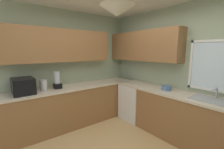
# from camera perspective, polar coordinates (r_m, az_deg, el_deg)

# --- Properties ---
(room_shell) EXTENTS (4.00, 3.59, 2.67)m
(room_shell) POSITION_cam_1_polar(r_m,az_deg,el_deg) (2.62, 4.68, 10.39)
(room_shell) COLOR #9EAD8E
(room_shell) RESTS_ON ground_plane
(counter_run_left) EXTENTS (0.65, 3.20, 0.90)m
(counter_run_left) POSITION_cam_1_polar(r_m,az_deg,el_deg) (3.66, -15.05, -11.23)
(counter_run_left) COLOR olive
(counter_run_left) RESTS_ON ground_plane
(counter_run_back) EXTENTS (3.09, 0.65, 0.90)m
(counter_run_back) POSITION_cam_1_polar(r_m,az_deg,el_deg) (3.28, 24.52, -14.19)
(counter_run_back) COLOR olive
(counter_run_back) RESTS_ON ground_plane
(dishwasher) EXTENTS (0.60, 0.60, 0.85)m
(dishwasher) POSITION_cam_1_polar(r_m,az_deg,el_deg) (3.90, 8.61, -10.11)
(dishwasher) COLOR white
(dishwasher) RESTS_ON ground_plane
(microwave) EXTENTS (0.48, 0.36, 0.29)m
(microwave) POSITION_cam_1_polar(r_m,az_deg,el_deg) (3.28, -30.30, -3.71)
(microwave) COLOR black
(microwave) RESTS_ON counter_run_left
(kettle) EXTENTS (0.14, 0.14, 0.23)m
(kettle) POSITION_cam_1_polar(r_m,az_deg,el_deg) (3.33, -24.22, -3.67)
(kettle) COLOR #B7B7BC
(kettle) RESTS_ON counter_run_left
(sink_assembly) EXTENTS (0.61, 0.40, 0.19)m
(sink_assembly) POSITION_cam_1_polar(r_m,az_deg,el_deg) (2.96, 33.44, -7.91)
(sink_assembly) COLOR #9EA0A5
(sink_assembly) RESTS_ON counter_run_back
(bowl) EXTENTS (0.20, 0.20, 0.09)m
(bowl) POSITION_cam_1_polar(r_m,az_deg,el_deg) (3.29, 19.70, -4.75)
(bowl) COLOR #4C7099
(bowl) RESTS_ON counter_run_back
(blender_appliance) EXTENTS (0.15, 0.15, 0.36)m
(blender_appliance) POSITION_cam_1_polar(r_m,az_deg,el_deg) (3.41, -19.79, -2.29)
(blender_appliance) COLOR black
(blender_appliance) RESTS_ON counter_run_left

